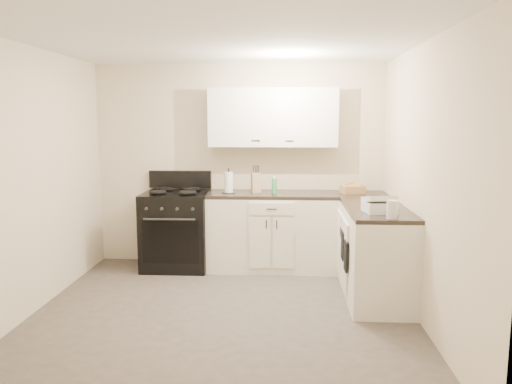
# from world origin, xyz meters

# --- Properties ---
(floor) EXTENTS (3.60, 3.60, 0.00)m
(floor) POSITION_xyz_m (0.00, 0.00, 0.00)
(floor) COLOR #473F38
(floor) RESTS_ON ground
(ceiling) EXTENTS (3.60, 3.60, 0.00)m
(ceiling) POSITION_xyz_m (0.00, 0.00, 2.50)
(ceiling) COLOR white
(ceiling) RESTS_ON wall_back
(wall_back) EXTENTS (3.60, 0.00, 3.60)m
(wall_back) POSITION_xyz_m (0.00, 1.80, 1.25)
(wall_back) COLOR beige
(wall_back) RESTS_ON ground
(wall_right) EXTENTS (0.00, 3.60, 3.60)m
(wall_right) POSITION_xyz_m (1.80, 0.00, 1.25)
(wall_right) COLOR beige
(wall_right) RESTS_ON ground
(wall_left) EXTENTS (0.00, 3.60, 3.60)m
(wall_left) POSITION_xyz_m (-1.80, 0.00, 1.25)
(wall_left) COLOR beige
(wall_left) RESTS_ON ground
(wall_front) EXTENTS (3.60, 0.00, 3.60)m
(wall_front) POSITION_xyz_m (0.00, -1.80, 1.25)
(wall_front) COLOR beige
(wall_front) RESTS_ON ground
(base_cabinets_back) EXTENTS (1.55, 0.60, 0.90)m
(base_cabinets_back) POSITION_xyz_m (0.43, 1.50, 0.45)
(base_cabinets_back) COLOR silver
(base_cabinets_back) RESTS_ON floor
(base_cabinets_right) EXTENTS (0.60, 1.90, 0.90)m
(base_cabinets_right) POSITION_xyz_m (1.50, 0.85, 0.45)
(base_cabinets_right) COLOR silver
(base_cabinets_right) RESTS_ON floor
(countertop_back) EXTENTS (1.55, 0.60, 0.04)m
(countertop_back) POSITION_xyz_m (0.43, 1.50, 0.92)
(countertop_back) COLOR black
(countertop_back) RESTS_ON base_cabinets_back
(countertop_right) EXTENTS (0.60, 1.90, 0.04)m
(countertop_right) POSITION_xyz_m (1.50, 0.85, 0.92)
(countertop_right) COLOR black
(countertop_right) RESTS_ON base_cabinets_right
(upper_cabinets) EXTENTS (1.55, 0.30, 0.70)m
(upper_cabinets) POSITION_xyz_m (0.43, 1.65, 1.84)
(upper_cabinets) COLOR white
(upper_cabinets) RESTS_ON wall_back
(stove) EXTENTS (0.79, 0.67, 0.95)m
(stove) POSITION_xyz_m (-0.75, 1.48, 0.46)
(stove) COLOR black
(stove) RESTS_ON floor
(knife_block) EXTENTS (0.13, 0.12, 0.24)m
(knife_block) POSITION_xyz_m (0.23, 1.53, 1.06)
(knife_block) COLOR tan
(knife_block) RESTS_ON countertop_back
(paper_towel) EXTENTS (0.13, 0.13, 0.25)m
(paper_towel) POSITION_xyz_m (-0.10, 1.47, 1.07)
(paper_towel) COLOR white
(paper_towel) RESTS_ON countertop_back
(soap_bottle) EXTENTS (0.07, 0.07, 0.18)m
(soap_bottle) POSITION_xyz_m (0.45, 1.48, 1.03)
(soap_bottle) COLOR green
(soap_bottle) RESTS_ON countertop_back
(wicker_basket) EXTENTS (0.31, 0.25, 0.09)m
(wicker_basket) POSITION_xyz_m (1.39, 1.54, 0.98)
(wicker_basket) COLOR #A57F4E
(wicker_basket) RESTS_ON countertop_right
(countertop_grill) EXTENTS (0.32, 0.30, 0.10)m
(countertop_grill) POSITION_xyz_m (1.48, 0.29, 0.99)
(countertop_grill) COLOR white
(countertop_grill) RESTS_ON countertop_right
(glass_jar) EXTENTS (0.11, 0.11, 0.17)m
(glass_jar) POSITION_xyz_m (1.53, 0.00, 1.02)
(glass_jar) COLOR silver
(glass_jar) RESTS_ON countertop_right
(oven_mitt_near) EXTENTS (0.02, 0.17, 0.30)m
(oven_mitt_near) POSITION_xyz_m (1.18, 0.34, 0.49)
(oven_mitt_near) COLOR black
(oven_mitt_near) RESTS_ON base_cabinets_right
(oven_mitt_far) EXTENTS (0.02, 0.17, 0.29)m
(oven_mitt_far) POSITION_xyz_m (1.18, 0.61, 0.53)
(oven_mitt_far) COLOR black
(oven_mitt_far) RESTS_ON base_cabinets_right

